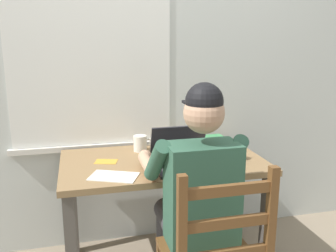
{
  "coord_description": "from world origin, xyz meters",
  "views": [
    {
      "loc": [
        -0.48,
        -2.08,
        1.45
      ],
      "look_at": [
        0.02,
        -0.05,
        0.95
      ],
      "focal_mm": 39.58,
      "sensor_mm": 36.0,
      "label": 1
    }
  ],
  "objects": [
    {
      "name": "back_wall",
      "position": [
        -0.01,
        0.43,
        1.3
      ],
      "size": [
        6.0,
        0.08,
        2.6
      ],
      "color": "beige",
      "rests_on": "ground"
    },
    {
      "name": "desk",
      "position": [
        0.0,
        0.0,
        0.62
      ],
      "size": [
        1.21,
        0.7,
        0.73
      ],
      "color": "olive",
      "rests_on": "ground"
    },
    {
      "name": "seated_person",
      "position": [
        0.07,
        -0.42,
        0.69
      ],
      "size": [
        0.5,
        0.6,
        1.26
      ],
      "color": "#2D5642",
      "rests_on": "ground"
    },
    {
      "name": "laptop",
      "position": [
        0.08,
        -0.14,
        0.78
      ],
      "size": [
        0.33,
        0.31,
        0.22
      ],
      "color": "#232328",
      "rests_on": "desk"
    },
    {
      "name": "computer_mouse",
      "position": [
        0.31,
        -0.23,
        0.74
      ],
      "size": [
        0.06,
        0.1,
        0.03
      ],
      "primitive_type": "ellipsoid",
      "color": "black",
      "rests_on": "desk"
    },
    {
      "name": "coffee_mug_white",
      "position": [
        -0.1,
        0.21,
        0.78
      ],
      "size": [
        0.12,
        0.09,
        0.1
      ],
      "color": "silver",
      "rests_on": "desk"
    },
    {
      "name": "coffee_mug_dark",
      "position": [
        0.42,
        -0.11,
        0.77
      ],
      "size": [
        0.12,
        0.08,
        0.1
      ],
      "color": "#2D384C",
      "rests_on": "desk"
    },
    {
      "name": "book_stack_main",
      "position": [
        0.37,
        0.15,
        0.77
      ],
      "size": [
        0.2,
        0.15,
        0.08
      ],
      "color": "gray",
      "rests_on": "desk"
    },
    {
      "name": "paper_pile_near_laptop",
      "position": [
        -0.32,
        -0.22,
        0.73
      ],
      "size": [
        0.29,
        0.24,
        0.0
      ],
      "primitive_type": "cube",
      "rotation": [
        0.0,
        0.0,
        -0.42
      ],
      "color": "silver",
      "rests_on": "desk"
    },
    {
      "name": "paper_pile_back_corner",
      "position": [
        0.29,
        0.15,
        0.73
      ],
      "size": [
        0.26,
        0.21,
        0.01
      ],
      "primitive_type": "cube",
      "rotation": [
        0.0,
        0.0,
        -0.2
      ],
      "color": "silver",
      "rests_on": "desk"
    },
    {
      "name": "landscape_photo_print",
      "position": [
        -0.34,
        0.04,
        0.73
      ],
      "size": [
        0.15,
        0.12,
        0.0
      ],
      "primitive_type": "cube",
      "rotation": [
        0.0,
        0.0,
        -0.29
      ],
      "color": "gold",
      "rests_on": "desk"
    }
  ]
}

